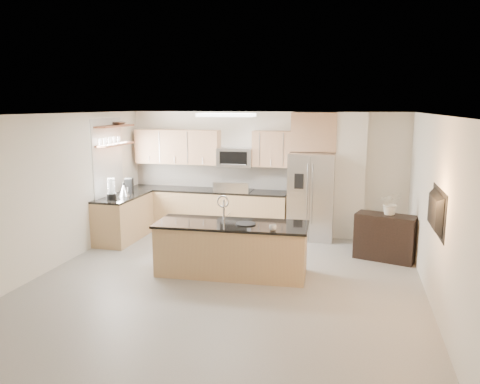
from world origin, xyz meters
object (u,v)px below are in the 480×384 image
(refrigerator, at_px, (311,196))
(television, at_px, (432,211))
(range, at_px, (234,211))
(kettle, at_px, (124,190))
(island, at_px, (232,248))
(flower_vase, at_px, (391,197))
(blender, at_px, (111,190))
(credenza, at_px, (385,237))
(cup, at_px, (273,227))
(microwave, at_px, (235,157))
(coffee_maker, at_px, (129,186))
(bowl, at_px, (119,123))
(platter, at_px, (246,224))

(refrigerator, xyz_separation_m, television, (1.85, -3.07, 0.46))
(range, xyz_separation_m, kettle, (-2.02, -1.11, 0.57))
(island, height_order, flower_vase, flower_vase)
(refrigerator, height_order, blender, refrigerator)
(credenza, relative_size, cup, 8.96)
(refrigerator, distance_m, blender, 4.02)
(range, distance_m, microwave, 1.16)
(credenza, xyz_separation_m, coffee_maker, (-5.18, 0.40, 0.65))
(credenza, bearing_deg, refrigerator, 158.85)
(kettle, bearing_deg, bowl, 121.97)
(platter, height_order, blender, blender)
(cup, height_order, blender, blender)
(cup, bearing_deg, microwave, 114.63)
(range, height_order, flower_vase, flower_vase)
(blender, bearing_deg, island, -20.07)
(microwave, xyz_separation_m, bowl, (-2.25, -0.87, 0.75))
(island, relative_size, blender, 5.95)
(credenza, relative_size, television, 0.96)
(credenza, xyz_separation_m, blender, (-5.16, -0.37, 0.69))
(range, xyz_separation_m, platter, (0.84, -2.51, 0.39))
(credenza, bearing_deg, range, 176.14)
(range, distance_m, credenza, 3.29)
(blender, relative_size, bowl, 1.19)
(credenza, distance_m, coffee_maker, 5.23)
(blender, bearing_deg, coffee_maker, 91.49)
(microwave, distance_m, refrigerator, 1.82)
(refrigerator, relative_size, platter, 5.53)
(range, relative_size, refrigerator, 0.64)
(kettle, distance_m, flower_vase, 5.18)
(range, xyz_separation_m, microwave, (0.00, 0.12, 1.16))
(cup, relative_size, flower_vase, 0.18)
(cup, relative_size, platter, 0.36)
(television, bearing_deg, microwave, 47.25)
(blender, bearing_deg, refrigerator, 21.44)
(microwave, relative_size, blender, 1.80)
(refrigerator, height_order, platter, refrigerator)
(microwave, relative_size, island, 0.30)
(range, relative_size, island, 0.45)
(platter, bearing_deg, coffee_maker, 148.92)
(bowl, height_order, flower_vase, bowl)
(microwave, distance_m, bowl, 2.53)
(island, bearing_deg, range, 100.63)
(cup, height_order, television, television)
(cup, xyz_separation_m, kettle, (-3.35, 1.66, 0.14))
(microwave, xyz_separation_m, flower_vase, (3.15, -1.24, -0.49))
(cup, distance_m, television, 2.26)
(kettle, bearing_deg, range, 28.64)
(coffee_maker, bearing_deg, cup, -30.62)
(refrigerator, relative_size, coffee_maker, 5.90)
(credenza, distance_m, television, 2.23)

